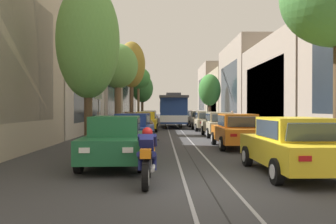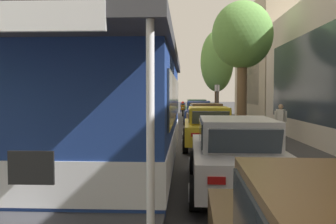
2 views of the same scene
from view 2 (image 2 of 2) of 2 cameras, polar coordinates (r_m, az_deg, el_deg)
name	(u,v)px [view 2 (image 2 of 2)]	position (r m, az deg, el deg)	size (l,w,h in m)	color
ground_plane	(115,195)	(7.74, -8.36, -12.84)	(165.25, 165.25, 0.00)	#38383A
parked_car_green_near_left	(196,109)	(30.66, 4.49, 0.51)	(2.08, 4.40, 1.58)	#1E6038
parked_car_blue_second_left	(199,112)	(24.94, 4.86, -0.05)	(2.14, 4.42, 1.58)	#233D93
parked_car_brown_mid_left	(206,118)	(19.06, 5.92, -0.99)	(2.11, 4.41, 1.58)	brown
parked_car_yellow_fourth_left	(208,127)	(14.03, 6.35, -2.40)	(2.03, 4.37, 1.58)	gold
parked_car_white_fifth_left	(236,155)	(7.89, 10.61, -6.61)	(2.07, 4.39, 1.58)	silver
parked_car_yellow_near_right	(139,108)	(32.51, -4.64, 0.64)	(2.05, 4.38, 1.58)	gold
parked_car_orange_second_right	(129,112)	(26.09, -6.11, 0.07)	(2.04, 4.38, 1.58)	orange
parked_car_beige_mid_right	(107,118)	(19.78, -9.57, -0.87)	(2.02, 4.37, 1.58)	#C1B28E
parked_car_beige_fourth_right	(74,129)	(13.63, -14.53, -2.63)	(2.07, 4.39, 1.58)	#C1B28E
street_tree_kerb_left_near	(217,62)	(28.16, 7.71, 7.86)	(2.51, 2.49, 6.89)	#4C3826
street_tree_kerb_left_second	(242,37)	(17.77, 11.61, 11.47)	(2.87, 2.34, 6.45)	brown
street_tree_kerb_right_near	(116,57)	(31.93, -8.22, 8.62)	(3.58, 3.39, 6.91)	#4C3826
cable_car_trolley	(121,113)	(8.29, -7.38, -0.12)	(2.63, 9.15, 3.28)	navy
motorcycle_with_rider	(183,109)	(33.44, 2.34, 0.46)	(0.56, 1.99, 1.37)	black
pedestrian_crossing_far	(281,120)	(16.91, 17.28, -1.21)	(0.55, 0.40, 1.62)	black
street_sign_post	(217,99)	(26.52, 7.71, 2.11)	(0.36, 0.09, 2.78)	slate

